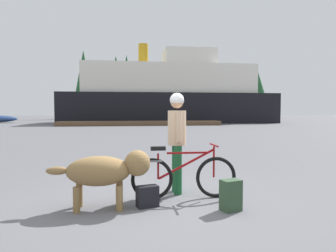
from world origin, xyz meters
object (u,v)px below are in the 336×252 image
at_px(person_cyclist, 177,132).
at_px(ferry_boat, 169,95).
at_px(dog, 106,171).
at_px(bicycle, 184,176).
at_px(handbag_pannier, 147,196).
at_px(backpack, 231,195).

distance_m(person_cyclist, ferry_boat, 30.71).
bearing_deg(dog, ferry_boat, 80.16).
bearing_deg(person_cyclist, bicycle, -83.18).
height_order(person_cyclist, handbag_pannier, person_cyclist).
bearing_deg(handbag_pannier, person_cyclist, 52.08).
distance_m(person_cyclist, handbag_pannier, 1.31).
relative_size(bicycle, ferry_boat, 0.07).
xyz_separation_m(bicycle, ferry_boat, (4.15, 30.75, 2.76)).
height_order(bicycle, dog, bicycle).
xyz_separation_m(dog, ferry_boat, (5.39, 31.09, 2.57)).
distance_m(bicycle, person_cyclist, 0.80).
bearing_deg(ferry_boat, dog, -99.84).
height_order(handbag_pannier, ferry_boat, ferry_boat).
height_order(person_cyclist, ferry_boat, ferry_boat).
bearing_deg(dog, person_cyclist, 31.65).
bearing_deg(person_cyclist, backpack, -60.49).
bearing_deg(person_cyclist, ferry_boat, 82.12).
distance_m(person_cyclist, dog, 1.49).
relative_size(person_cyclist, dog, 1.17).
distance_m(bicycle, ferry_boat, 31.15).
distance_m(bicycle, dog, 1.30).
bearing_deg(ferry_boat, backpack, -96.50).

